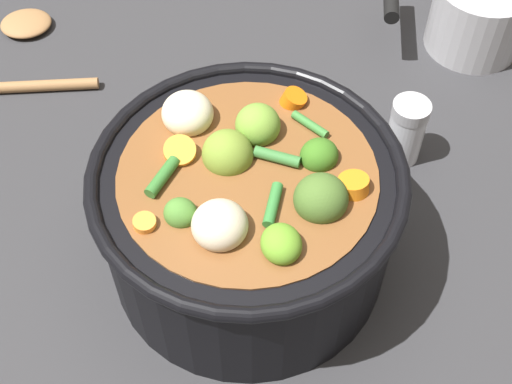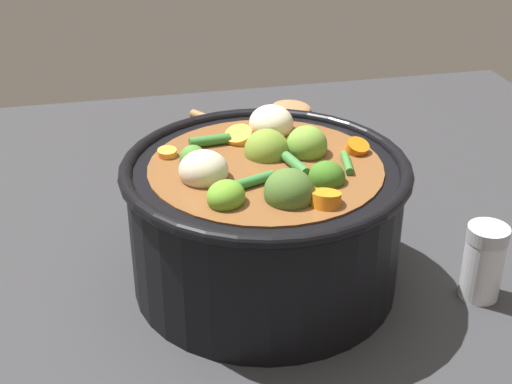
% 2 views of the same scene
% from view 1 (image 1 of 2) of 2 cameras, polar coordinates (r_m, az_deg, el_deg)
% --- Properties ---
extents(ground_plane, '(1.10, 1.10, 0.00)m').
position_cam_1_polar(ground_plane, '(0.69, -0.59, -5.31)').
color(ground_plane, '#2D2D30').
extents(cooking_pot, '(0.28, 0.28, 0.16)m').
position_cam_1_polar(cooking_pot, '(0.63, -0.64, -1.81)').
color(cooking_pot, black).
rests_on(cooking_pot, ground_plane).
extents(wooden_spoon, '(0.20, 0.20, 0.01)m').
position_cam_1_polar(wooden_spoon, '(0.94, -18.68, 11.16)').
color(wooden_spoon, '#976B40').
rests_on(wooden_spoon, ground_plane).
extents(salt_shaker, '(0.04, 0.04, 0.08)m').
position_cam_1_polar(salt_shaker, '(0.76, 12.19, 4.91)').
color(salt_shaker, silver).
rests_on(salt_shaker, ground_plane).
extents(small_saucepan, '(0.16, 0.19, 0.09)m').
position_cam_1_polar(small_saucepan, '(0.92, 17.57, 13.61)').
color(small_saucepan, '#ADADB2').
rests_on(small_saucepan, ground_plane).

